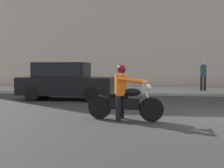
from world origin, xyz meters
TOP-DOWN VIEW (x-y plane):
  - ground_plane at (0.00, 0.00)m, footprint 80.00×80.00m
  - sidewalk_slab at (0.00, 8.00)m, footprint 40.00×4.40m
  - building_facade at (0.00, 11.40)m, footprint 40.00×1.40m
  - motorcycle_with_rider_orange_stripe at (-2.80, -0.82)m, footprint 2.17×0.73m
  - parked_sedan_black at (-5.96, 3.60)m, footprint 4.31×1.82m
  - pedestrian_bystander at (1.07, 7.71)m, footprint 0.34×0.34m

SIDE VIEW (x-z plane):
  - ground_plane at x=0.00m, z-range 0.00..0.00m
  - sidewalk_slab at x=0.00m, z-range 0.00..0.14m
  - motorcycle_with_rider_orange_stripe at x=-2.80m, z-range -0.14..1.42m
  - parked_sedan_black at x=-5.96m, z-range 0.02..1.74m
  - pedestrian_bystander at x=1.07m, z-range 0.28..1.97m
  - building_facade at x=0.00m, z-range 0.00..11.24m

